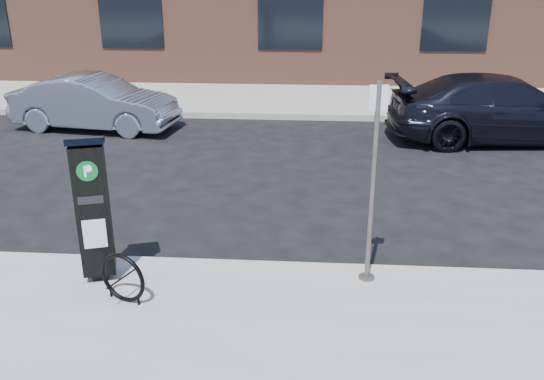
# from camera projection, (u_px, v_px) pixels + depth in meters

# --- Properties ---
(ground) EXTENTS (120.00, 120.00, 0.00)m
(ground) POSITION_uv_depth(u_px,v_px,m) (248.00, 272.00, 7.29)
(ground) COLOR black
(ground) RESTS_ON ground
(sidewalk_far) EXTENTS (60.00, 12.00, 0.15)m
(sidewalk_far) POSITION_uv_depth(u_px,v_px,m) (292.00, 76.00, 20.30)
(sidewalk_far) COLOR gray
(sidewalk_far) RESTS_ON ground
(curb_near) EXTENTS (60.00, 0.12, 0.16)m
(curb_near) POSITION_uv_depth(u_px,v_px,m) (247.00, 268.00, 7.25)
(curb_near) COLOR #9E9B93
(curb_near) RESTS_ON ground
(curb_far) EXTENTS (60.00, 0.12, 0.16)m
(curb_far) POSITION_uv_depth(u_px,v_px,m) (283.00, 116.00, 14.73)
(curb_far) COLOR #9E9B93
(curb_far) RESTS_ON ground
(parking_kiosk) EXTENTS (0.49, 0.46, 1.76)m
(parking_kiosk) POSITION_uv_depth(u_px,v_px,m) (93.00, 207.00, 6.57)
(parking_kiosk) COLOR black
(parking_kiosk) RESTS_ON sidewalk_near
(sign_pole) EXTENTS (0.21, 0.19, 2.36)m
(sign_pole) POSITION_uv_depth(u_px,v_px,m) (373.00, 186.00, 6.44)
(sign_pole) COLOR #4D4744
(sign_pole) RESTS_ON sidewalk_near
(bike_rack) EXTENTS (0.56, 0.26, 0.59)m
(bike_rack) POSITION_uv_depth(u_px,v_px,m) (123.00, 278.00, 6.29)
(bike_rack) COLOR black
(bike_rack) RESTS_ON sidewalk_near
(car_silver) EXTENTS (4.03, 1.87, 1.28)m
(car_silver) POSITION_uv_depth(u_px,v_px,m) (95.00, 103.00, 13.63)
(car_silver) COLOR gray
(car_silver) RESTS_ON ground
(car_dark) EXTENTS (5.16, 2.47, 1.45)m
(car_dark) POSITION_uv_depth(u_px,v_px,m) (502.00, 109.00, 12.70)
(car_dark) COLOR black
(car_dark) RESTS_ON ground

